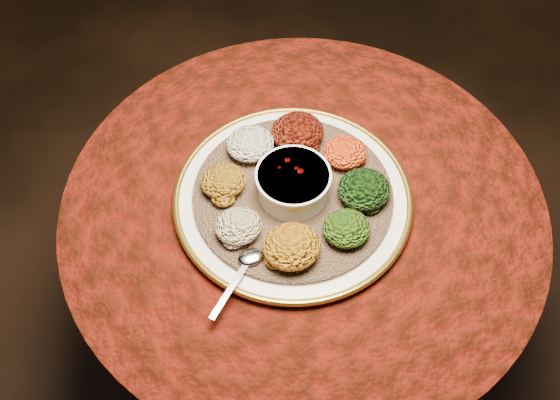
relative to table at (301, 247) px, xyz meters
name	(u,v)px	position (x,y,z in m)	size (l,w,h in m)	color
table	(301,247)	(0.00, 0.00, 0.00)	(0.96, 0.96, 0.73)	black
platter	(293,198)	(-0.02, 0.01, 0.19)	(0.54, 0.54, 0.02)	white
injera	(293,195)	(-0.02, 0.01, 0.20)	(0.39, 0.39, 0.01)	#8A6145
stew_bowl	(293,182)	(-0.02, 0.01, 0.24)	(0.14, 0.14, 0.06)	white
spoon	(248,262)	(-0.15, -0.11, 0.21)	(0.13, 0.11, 0.01)	silver
portion_ayib	(250,144)	(-0.06, 0.13, 0.23)	(0.10, 0.09, 0.05)	white
portion_kitfo	(298,132)	(0.04, 0.13, 0.23)	(0.11, 0.10, 0.05)	black
portion_tikil	(345,152)	(0.11, 0.05, 0.23)	(0.09, 0.08, 0.04)	#B3610E
portion_gomen	(364,189)	(0.10, -0.05, 0.23)	(0.10, 0.10, 0.05)	black
portion_mixveg	(346,228)	(0.04, -0.12, 0.23)	(0.09, 0.08, 0.04)	#AE380B
portion_kik	(292,246)	(-0.07, -0.12, 0.23)	(0.10, 0.10, 0.05)	#B96710
portion_timatim	(238,226)	(-0.15, -0.04, 0.23)	(0.09, 0.08, 0.04)	maroon
portion_shiro	(223,181)	(-0.14, 0.07, 0.23)	(0.09, 0.08, 0.04)	#955A12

